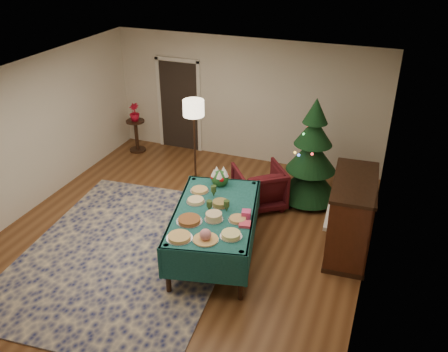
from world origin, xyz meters
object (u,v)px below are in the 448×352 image
at_px(gift_box, 246,214).
at_px(side_table, 137,136).
at_px(armchair, 259,185).
at_px(floor_lamp, 194,113).
at_px(potted_plant, 135,116).
at_px(christmas_tree, 312,157).
at_px(buffet_table, 215,220).
at_px(piano, 350,217).

relative_size(gift_box, side_table, 0.18).
xyz_separation_m(armchair, floor_lamp, (-1.53, 0.51, 1.03)).
relative_size(potted_plant, christmas_tree, 0.20).
bearing_deg(christmas_tree, armchair, -147.42).
xyz_separation_m(floor_lamp, side_table, (-1.86, 0.82, -1.10)).
relative_size(gift_box, christmas_tree, 0.06).
relative_size(buffet_table, side_table, 3.14).
height_order(buffet_table, armchair, armchair).
height_order(armchair, piano, piano).
distance_m(floor_lamp, christmas_tree, 2.42).
bearing_deg(armchair, gift_box, 63.58).
relative_size(buffet_table, christmas_tree, 1.15).
height_order(gift_box, potted_plant, potted_plant).
bearing_deg(potted_plant, christmas_tree, -10.78).
relative_size(armchair, piano, 0.58).
relative_size(buffet_table, potted_plant, 5.85).
bearing_deg(potted_plant, side_table, 0.00).
height_order(buffet_table, floor_lamp, floor_lamp).
height_order(floor_lamp, piano, floor_lamp).
height_order(buffet_table, christmas_tree, christmas_tree).
bearing_deg(buffet_table, side_table, 136.43).
relative_size(side_table, christmas_tree, 0.37).
bearing_deg(armchair, floor_lamp, -55.12).
relative_size(gift_box, piano, 0.09).
distance_m(gift_box, christmas_tree, 2.29).
distance_m(side_table, piano, 5.57).
distance_m(gift_box, armchair, 1.78).
bearing_deg(gift_box, armchair, 100.29).
distance_m(buffet_table, gift_box, 0.56).
relative_size(gift_box, floor_lamp, 0.08).
relative_size(side_table, piano, 0.49).
distance_m(buffet_table, potted_plant, 4.41).
relative_size(floor_lamp, side_table, 2.30).
relative_size(armchair, side_table, 1.17).
xyz_separation_m(gift_box, christmas_tree, (0.52, 2.23, 0.04)).
relative_size(floor_lamp, christmas_tree, 0.84).
relative_size(armchair, floor_lamp, 0.51).
distance_m(buffet_table, side_table, 4.41).
bearing_deg(piano, floor_lamp, 158.25).
xyz_separation_m(christmas_tree, piano, (0.92, -1.33, -0.30)).
distance_m(armchair, floor_lamp, 1.91).
relative_size(buffet_table, gift_box, 17.74).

